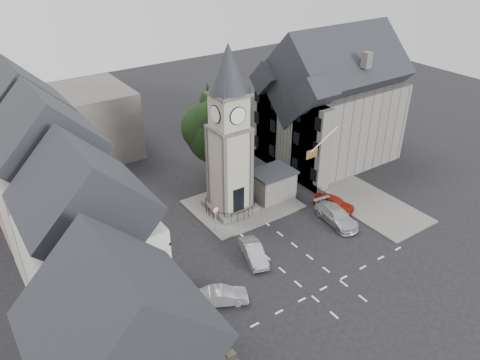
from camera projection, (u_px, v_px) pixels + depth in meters
ground at (281, 251)px, 40.32m from camera, size 120.00×120.00×0.00m
pavement_west at (117, 266)px, 38.44m from camera, size 6.00×30.00×0.14m
pavement_east at (320, 176)px, 51.95m from camera, size 6.00×26.00×0.14m
central_island at (243, 204)px, 46.77m from camera, size 10.00×8.00×0.16m
road_markings at (325, 287)px, 36.37m from camera, size 20.00×8.00×0.01m
clock_tower at (229, 134)px, 42.08m from camera, size 4.86×4.86×16.25m
stone_shelter at (272, 184)px, 47.32m from camera, size 4.30×3.30×3.08m
town_tree at (219, 123)px, 47.23m from camera, size 7.20×7.20×10.80m
warning_sign_post at (216, 214)px, 41.66m from camera, size 0.70×0.19×2.85m
terrace_pink at (32, 160)px, 40.96m from camera, size 8.10×7.60×12.80m
terrace_cream at (57, 199)px, 35.21m from camera, size 8.10×7.60×12.80m
terrace_tudor at (94, 260)px, 29.65m from camera, size 8.10×7.60×12.00m
backdrop_west at (43, 133)px, 52.57m from camera, size 20.00×10.00×8.00m
east_building at (330, 108)px, 52.83m from camera, size 14.40×11.40×12.60m
east_boundary_wall at (289, 172)px, 51.82m from camera, size 0.40×16.00×0.90m
flagpole at (324, 139)px, 43.70m from camera, size 3.68×0.10×2.74m
car_west_blue at (200, 354)px, 30.02m from camera, size 4.07×1.89×1.35m
car_west_silver at (222, 296)px, 34.64m from camera, size 4.07×2.96×1.28m
car_west_grey at (126, 247)px, 39.78m from camera, size 5.17×3.37×1.32m
car_island_silver at (254, 252)px, 39.08m from camera, size 2.54×4.33×1.35m
car_island_east at (336, 216)px, 43.77m from camera, size 2.71×5.34×1.49m
car_east_red at (334, 203)px, 45.86m from camera, size 2.90×4.35×1.37m
pedestrian at (317, 170)px, 51.33m from camera, size 0.76×0.72×1.75m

